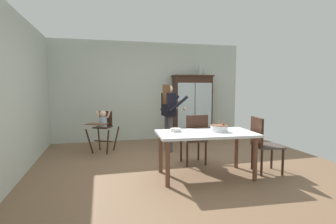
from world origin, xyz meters
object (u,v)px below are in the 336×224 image
(dining_chair_right_end, at_px, (262,141))
(adult_person, at_px, (169,109))
(dining_table, at_px, (206,138))
(serving_bowl, at_px, (176,130))
(ceramic_vase, at_px, (200,71))
(high_chair_with_toddler, at_px, (103,123))
(birthday_cake, at_px, (219,128))
(dining_chair_far_side, at_px, (195,136))
(china_cabinet, at_px, (192,107))

(dining_chair_right_end, bearing_deg, adult_person, 40.74)
(dining_table, relative_size, serving_bowl, 9.10)
(dining_chair_right_end, bearing_deg, dining_table, 94.77)
(ceramic_vase, relative_size, adult_person, 0.18)
(high_chair_with_toddler, height_order, dining_table, high_chair_with_toddler)
(ceramic_vase, xyz_separation_m, dining_table, (-1.09, -3.05, -1.28))
(birthday_cake, xyz_separation_m, dining_chair_far_side, (-0.18, 0.64, -0.24))
(dining_chair_far_side, bearing_deg, serving_bowl, 41.28)
(dining_chair_far_side, bearing_deg, high_chair_with_toddler, -41.31)
(birthday_cake, xyz_separation_m, dining_chair_right_end, (0.77, -0.07, -0.24))
(dining_table, distance_m, serving_bowl, 0.51)
(dining_chair_right_end, bearing_deg, high_chair_with_toddler, 58.89)
(dining_table, bearing_deg, high_chair_with_toddler, 127.62)
(high_chair_with_toddler, height_order, adult_person, adult_person)
(dining_chair_far_side, bearing_deg, birthday_cake, 105.81)
(serving_bowl, height_order, dining_chair_right_end, dining_chair_right_end)
(high_chair_with_toddler, height_order, dining_chair_right_end, dining_chair_right_end)
(china_cabinet, xyz_separation_m, birthday_cake, (-0.62, -3.03, -0.11))
(high_chair_with_toddler, bearing_deg, serving_bowl, -31.32)
(china_cabinet, distance_m, dining_chair_far_side, 2.56)
(dining_table, bearing_deg, dining_chair_far_side, 85.30)
(adult_person, distance_m, dining_chair_right_end, 2.22)
(dining_chair_far_side, relative_size, dining_chair_right_end, 1.00)
(ceramic_vase, relative_size, high_chair_with_toddler, 0.28)
(adult_person, bearing_deg, serving_bowl, 156.92)
(adult_person, xyz_separation_m, birthday_cake, (0.40, -1.77, -0.17))
(serving_bowl, distance_m, dining_chair_far_side, 0.72)
(birthday_cake, distance_m, dining_chair_right_end, 0.81)
(adult_person, bearing_deg, dining_chair_far_side, 178.32)
(adult_person, distance_m, birthday_cake, 1.82)
(ceramic_vase, bearing_deg, dining_chair_far_side, -113.40)
(dining_table, height_order, serving_bowl, serving_bowl)
(birthday_cake, relative_size, dining_chair_right_end, 0.29)
(ceramic_vase, relative_size, serving_bowl, 1.50)
(ceramic_vase, height_order, adult_person, ceramic_vase)
(china_cabinet, bearing_deg, high_chair_with_toddler, -159.10)
(high_chair_with_toddler, relative_size, serving_bowl, 5.28)
(high_chair_with_toddler, bearing_deg, dining_chair_far_side, -13.50)
(china_cabinet, distance_m, dining_table, 3.17)
(birthday_cake, bearing_deg, high_chair_with_toddler, 131.56)
(birthday_cake, relative_size, serving_bowl, 1.56)
(adult_person, height_order, serving_bowl, adult_person)
(birthday_cake, distance_m, dining_chair_far_side, 0.70)
(adult_person, relative_size, dining_table, 0.93)
(adult_person, xyz_separation_m, dining_table, (0.16, -1.78, -0.32))
(high_chair_with_toddler, bearing_deg, china_cabinet, 48.45)
(adult_person, relative_size, birthday_cake, 5.47)
(ceramic_vase, height_order, serving_bowl, ceramic_vase)
(high_chair_with_toddler, xyz_separation_m, serving_bowl, (1.15, -1.91, 0.11))
(adult_person, height_order, dining_chair_far_side, adult_person)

